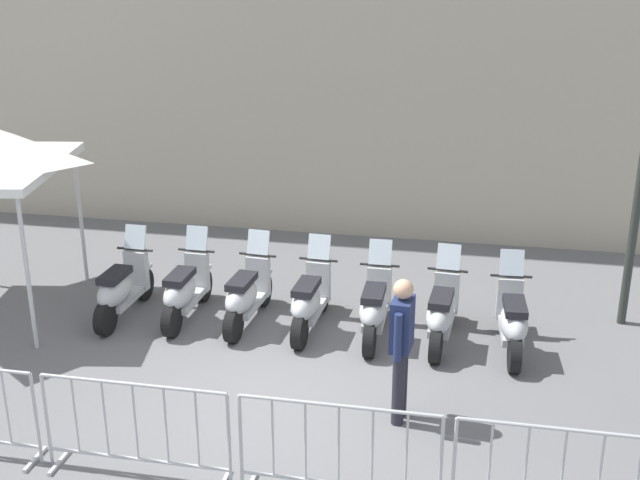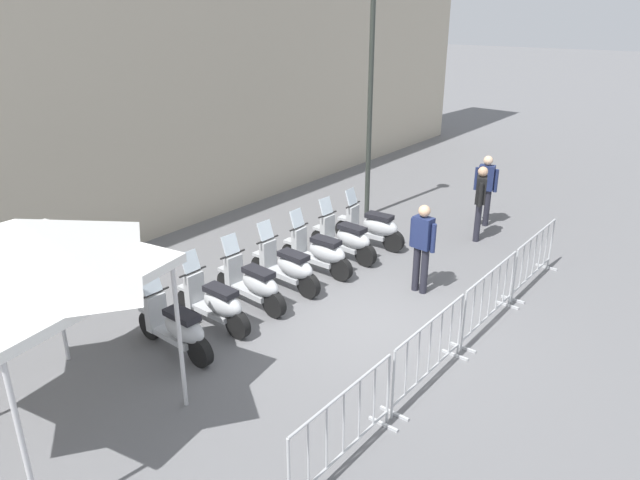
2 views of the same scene
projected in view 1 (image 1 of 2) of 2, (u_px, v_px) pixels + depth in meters
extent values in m
plane|color=slate|center=(277.00, 401.00, 9.72)|extent=(120.00, 120.00, 0.00)
cylinder|color=black|center=(143.00, 284.00, 12.45)|extent=(0.23, 0.50, 0.48)
cylinder|color=black|center=(105.00, 318.00, 11.32)|extent=(0.23, 0.50, 0.48)
cube|color=#B7BABC|center=(125.00, 298.00, 11.87)|extent=(0.45, 0.91, 0.10)
ellipsoid|color=#B7BABC|center=(115.00, 290.00, 11.54)|extent=(0.52, 0.90, 0.40)
cube|color=black|center=(115.00, 275.00, 11.49)|extent=(0.40, 0.64, 0.10)
cube|color=#B7BABC|center=(136.00, 270.00, 12.18)|extent=(0.36, 0.21, 0.60)
cylinder|color=black|center=(135.00, 249.00, 12.07)|extent=(0.56, 0.15, 0.04)
cube|color=silver|center=(135.00, 237.00, 12.05)|extent=(0.34, 0.20, 0.35)
cube|color=#B7BABC|center=(142.00, 268.00, 12.36)|extent=(0.26, 0.35, 0.06)
cylinder|color=black|center=(203.00, 286.00, 12.41)|extent=(0.23, 0.50, 0.48)
cylinder|color=black|center=(172.00, 320.00, 11.27)|extent=(0.23, 0.50, 0.48)
cube|color=#B7BABC|center=(188.00, 300.00, 11.83)|extent=(0.44, 0.91, 0.10)
ellipsoid|color=#B7BABC|center=(180.00, 292.00, 11.49)|extent=(0.51, 0.89, 0.40)
cube|color=black|center=(180.00, 277.00, 11.44)|extent=(0.39, 0.64, 0.10)
cube|color=#B7BABC|center=(197.00, 271.00, 12.13)|extent=(0.36, 0.20, 0.60)
cylinder|color=black|center=(196.00, 251.00, 12.02)|extent=(0.56, 0.14, 0.04)
cube|color=silver|center=(197.00, 238.00, 12.00)|extent=(0.34, 0.20, 0.35)
cube|color=#B7BABC|center=(202.00, 269.00, 12.32)|extent=(0.26, 0.35, 0.06)
cylinder|color=black|center=(263.00, 290.00, 12.24)|extent=(0.25, 0.50, 0.48)
cylinder|color=black|center=(233.00, 325.00, 11.11)|extent=(0.25, 0.50, 0.48)
cube|color=#B7BABC|center=(249.00, 304.00, 11.66)|extent=(0.48, 0.91, 0.10)
ellipsoid|color=#B7BABC|center=(241.00, 297.00, 11.33)|extent=(0.55, 0.90, 0.40)
cube|color=black|center=(242.00, 281.00, 11.28)|extent=(0.42, 0.65, 0.10)
cube|color=#B7BABC|center=(258.00, 276.00, 11.96)|extent=(0.36, 0.22, 0.60)
cylinder|color=black|center=(258.00, 255.00, 11.85)|extent=(0.55, 0.17, 0.04)
cube|color=silver|center=(258.00, 242.00, 11.84)|extent=(0.34, 0.21, 0.35)
cube|color=#B7BABC|center=(262.00, 274.00, 12.15)|extent=(0.27, 0.36, 0.06)
cylinder|color=black|center=(321.00, 296.00, 12.06)|extent=(0.24, 0.50, 0.48)
cylinder|color=black|center=(300.00, 332.00, 10.93)|extent=(0.24, 0.50, 0.48)
cube|color=#B7BABC|center=(311.00, 310.00, 11.48)|extent=(0.46, 0.91, 0.10)
ellipsoid|color=#B7BABC|center=(306.00, 303.00, 11.14)|extent=(0.53, 0.90, 0.40)
cube|color=black|center=(306.00, 287.00, 11.10)|extent=(0.40, 0.65, 0.10)
cube|color=#B7BABC|center=(318.00, 281.00, 11.78)|extent=(0.36, 0.21, 0.60)
cylinder|color=black|center=(318.00, 260.00, 11.67)|extent=(0.55, 0.16, 0.04)
cube|color=silver|center=(319.00, 247.00, 11.66)|extent=(0.34, 0.21, 0.35)
cube|color=#B7BABC|center=(321.00, 279.00, 11.97)|extent=(0.26, 0.36, 0.06)
cylinder|color=black|center=(380.00, 301.00, 11.86)|extent=(0.21, 0.50, 0.48)
cylinder|color=black|center=(369.00, 340.00, 10.71)|extent=(0.21, 0.50, 0.48)
cube|color=#B7BABC|center=(375.00, 317.00, 11.27)|extent=(0.41, 0.90, 0.10)
ellipsoid|color=#B7BABC|center=(373.00, 309.00, 10.93)|extent=(0.49, 0.89, 0.40)
cube|color=black|center=(374.00, 293.00, 10.89)|extent=(0.37, 0.64, 0.10)
cube|color=#B7BABC|center=(379.00, 287.00, 11.58)|extent=(0.36, 0.19, 0.60)
cylinder|color=black|center=(380.00, 265.00, 11.47)|extent=(0.56, 0.12, 0.04)
cube|color=silver|center=(380.00, 252.00, 11.46)|extent=(0.34, 0.19, 0.35)
cube|color=#B7BABC|center=(381.00, 284.00, 11.77)|extent=(0.25, 0.35, 0.06)
cylinder|color=black|center=(447.00, 307.00, 11.69)|extent=(0.25, 0.50, 0.48)
cylinder|color=black|center=(436.00, 345.00, 10.56)|extent=(0.25, 0.50, 0.48)
cube|color=#B7BABC|center=(442.00, 322.00, 11.11)|extent=(0.48, 0.91, 0.10)
ellipsoid|color=#B7BABC|center=(440.00, 315.00, 10.77)|extent=(0.55, 0.90, 0.40)
cube|color=black|center=(441.00, 299.00, 10.73)|extent=(0.41, 0.65, 0.10)
cube|color=#B7BABC|center=(446.00, 292.00, 11.41)|extent=(0.36, 0.22, 0.60)
cylinder|color=black|center=(448.00, 270.00, 11.30)|extent=(0.55, 0.17, 0.04)
cube|color=silver|center=(449.00, 257.00, 11.28)|extent=(0.34, 0.21, 0.35)
cube|color=#B7BABC|center=(448.00, 289.00, 11.59)|extent=(0.27, 0.36, 0.06)
cylinder|color=black|center=(506.00, 313.00, 11.48)|extent=(0.19, 0.49, 0.48)
cylinder|color=black|center=(515.00, 354.00, 10.33)|extent=(0.19, 0.49, 0.48)
cube|color=#B7BABC|center=(511.00, 330.00, 10.89)|extent=(0.37, 0.89, 0.10)
ellipsoid|color=#B7BABC|center=(514.00, 323.00, 10.55)|extent=(0.45, 0.87, 0.40)
cube|color=black|center=(515.00, 306.00, 10.50)|extent=(0.34, 0.63, 0.10)
cube|color=#B7BABC|center=(509.00, 298.00, 11.20)|extent=(0.35, 0.18, 0.60)
cylinder|color=black|center=(511.00, 276.00, 11.09)|extent=(0.56, 0.10, 0.04)
cube|color=silver|center=(512.00, 263.00, 11.08)|extent=(0.33, 0.17, 0.35)
cube|color=#B7BABC|center=(508.00, 296.00, 11.39)|extent=(0.23, 0.34, 0.06)
cube|color=#B2B5B7|center=(35.00, 459.00, 8.59)|extent=(0.12, 0.44, 0.04)
cylinder|color=#B2B5B7|center=(36.00, 419.00, 8.40)|extent=(0.04, 0.04, 1.05)
cylinder|color=#B2B5B7|center=(6.00, 408.00, 8.43)|extent=(0.02, 0.02, 0.87)
cube|color=#B2B5B7|center=(59.00, 462.00, 8.54)|extent=(0.12, 0.44, 0.04)
cylinder|color=#B2B5B7|center=(47.00, 420.00, 8.38)|extent=(0.04, 0.04, 1.05)
cylinder|color=#B2B5B7|center=(229.00, 441.00, 8.03)|extent=(0.04, 0.04, 1.05)
cylinder|color=#B2B5B7|center=(132.00, 384.00, 8.03)|extent=(1.93, 0.37, 0.04)
cylinder|color=#B2B5B7|center=(139.00, 459.00, 8.32)|extent=(1.93, 0.37, 0.04)
cylinder|color=#B2B5B7|center=(75.00, 416.00, 8.29)|extent=(0.02, 0.02, 0.87)
cylinder|color=#B2B5B7|center=(105.00, 419.00, 8.23)|extent=(0.02, 0.02, 0.87)
cylinder|color=#B2B5B7|center=(135.00, 422.00, 8.17)|extent=(0.02, 0.02, 0.87)
cylinder|color=#B2B5B7|center=(166.00, 426.00, 8.12)|extent=(0.02, 0.02, 0.87)
cylinder|color=#B2B5B7|center=(197.00, 429.00, 8.06)|extent=(0.02, 0.02, 0.87)
cylinder|color=#B2B5B7|center=(241.00, 442.00, 8.01)|extent=(0.04, 0.04, 1.05)
cylinder|color=#B2B5B7|center=(441.00, 465.00, 7.65)|extent=(0.04, 0.04, 1.05)
cylinder|color=#B2B5B7|center=(339.00, 406.00, 7.65)|extent=(1.93, 0.37, 0.04)
cylinder|color=#B2B5B7|center=(273.00, 438.00, 7.92)|extent=(0.02, 0.02, 0.87)
cylinder|color=#B2B5B7|center=(305.00, 442.00, 7.86)|extent=(0.02, 0.02, 0.87)
cylinder|color=#B2B5B7|center=(339.00, 445.00, 7.80)|extent=(0.02, 0.02, 0.87)
cylinder|color=#B2B5B7|center=(372.00, 449.00, 7.74)|extent=(0.02, 0.02, 0.87)
cylinder|color=#B2B5B7|center=(407.00, 453.00, 7.68)|extent=(0.02, 0.02, 0.87)
cylinder|color=#B2B5B7|center=(454.00, 467.00, 7.63)|extent=(0.04, 0.04, 1.05)
cylinder|color=#B2B5B7|center=(568.00, 430.00, 7.27)|extent=(1.93, 0.37, 0.04)
cylinder|color=#B2B5B7|center=(490.00, 463.00, 7.54)|extent=(0.02, 0.02, 0.87)
cylinder|color=#B2B5B7|center=(526.00, 467.00, 7.48)|extent=(0.02, 0.02, 0.87)
cylinder|color=#B2B5B7|center=(563.00, 471.00, 7.42)|extent=(0.02, 0.02, 0.87)
cylinder|color=#B2B5B7|center=(600.00, 475.00, 7.36)|extent=(0.02, 0.02, 0.87)
cylinder|color=#B2B5B7|center=(638.00, 479.00, 7.30)|extent=(0.02, 0.02, 0.87)
cylinder|color=#23232D|center=(401.00, 381.00, 9.29)|extent=(0.14, 0.14, 0.90)
cylinder|color=#23232D|center=(398.00, 388.00, 9.13)|extent=(0.14, 0.14, 0.90)
cube|color=navy|center=(402.00, 324.00, 8.95)|extent=(0.31, 0.40, 0.60)
sphere|color=tan|center=(403.00, 289.00, 8.81)|extent=(0.22, 0.22, 0.22)
cylinder|color=navy|center=(406.00, 320.00, 9.18)|extent=(0.09, 0.09, 0.55)
cylinder|color=navy|center=(398.00, 338.00, 8.76)|extent=(0.09, 0.09, 0.55)
cylinder|color=silver|center=(27.00, 274.00, 10.66)|extent=(0.06, 0.06, 2.15)
cylinder|color=silver|center=(81.00, 217.00, 12.86)|extent=(0.06, 0.06, 2.15)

